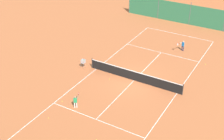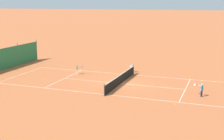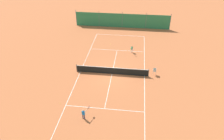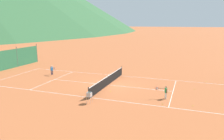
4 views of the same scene
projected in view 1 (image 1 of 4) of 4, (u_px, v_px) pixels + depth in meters
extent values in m
plane|color=#B25B33|center=(134.00, 80.00, 28.39)|extent=(600.00, 600.00, 0.00)
cube|color=white|center=(179.00, 34.00, 37.25)|extent=(8.25, 0.05, 0.01)
cube|color=white|center=(96.00, 69.00, 30.17)|extent=(0.05, 23.85, 0.01)
cube|color=white|center=(177.00, 93.00, 26.61)|extent=(0.05, 23.85, 0.01)
cube|color=white|center=(161.00, 53.00, 33.15)|extent=(8.20, 0.05, 0.01)
cube|color=white|center=(96.00, 119.00, 23.62)|extent=(8.20, 0.05, 0.01)
cube|color=white|center=(134.00, 80.00, 28.39)|extent=(0.05, 12.80, 0.01)
cylinder|color=#2D2D2D|center=(92.00, 63.00, 30.09)|extent=(0.08, 0.08, 1.06)
cylinder|color=#2D2D2D|center=(183.00, 90.00, 26.14)|extent=(0.08, 0.08, 1.06)
cube|color=black|center=(134.00, 76.00, 28.16)|extent=(9.10, 0.02, 0.91)
cube|color=white|center=(134.00, 72.00, 27.92)|extent=(9.10, 0.04, 0.06)
cube|color=#2D754C|center=(190.00, 15.00, 39.27)|extent=(17.20, 0.04, 2.60)
cylinder|color=#59595E|center=(129.00, 3.00, 42.92)|extent=(0.08, 0.08, 2.90)
cylinder|color=#59595E|center=(158.00, 8.00, 41.06)|extent=(0.08, 0.08, 2.90)
cylinder|color=#59595E|center=(190.00, 14.00, 39.19)|extent=(0.08, 0.08, 2.90)
cylinder|color=white|center=(75.00, 105.00, 24.77)|extent=(0.09, 0.09, 0.52)
cylinder|color=white|center=(77.00, 105.00, 24.76)|extent=(0.09, 0.09, 0.52)
cube|color=#239E5B|center=(75.00, 100.00, 24.53)|extent=(0.29, 0.24, 0.40)
sphere|color=#A37556|center=(75.00, 97.00, 24.38)|extent=(0.16, 0.16, 0.16)
cylinder|color=#A37556|center=(73.00, 100.00, 24.54)|extent=(0.06, 0.06, 0.40)
cylinder|color=#A37556|center=(78.00, 97.00, 24.62)|extent=(0.24, 0.38, 0.06)
cylinder|color=black|center=(78.00, 95.00, 24.87)|extent=(0.11, 0.18, 0.03)
torus|color=red|center=(78.00, 93.00, 25.07)|extent=(0.15, 0.26, 0.28)
cylinder|color=silver|center=(78.00, 93.00, 25.07)|extent=(0.12, 0.22, 0.25)
cylinder|color=#23284C|center=(183.00, 49.00, 33.37)|extent=(0.10, 0.10, 0.54)
cylinder|color=#23284C|center=(182.00, 48.00, 33.48)|extent=(0.10, 0.10, 0.54)
cube|color=blue|center=(183.00, 44.00, 33.18)|extent=(0.30, 0.23, 0.42)
sphere|color=tan|center=(184.00, 42.00, 33.02)|extent=(0.17, 0.17, 0.17)
cylinder|color=tan|center=(184.00, 45.00, 33.07)|extent=(0.06, 0.06, 0.42)
cylinder|color=tan|center=(181.00, 43.00, 33.09)|extent=(0.20, 0.41, 0.06)
cylinder|color=black|center=(179.00, 44.00, 32.92)|extent=(0.09, 0.19, 0.03)
torus|color=red|center=(178.00, 44.00, 32.79)|extent=(0.11, 0.27, 0.28)
cylinder|color=silver|center=(178.00, 44.00, 32.79)|extent=(0.09, 0.24, 0.25)
sphere|color=#CCE033|center=(109.00, 79.00, 28.50)|extent=(0.07, 0.07, 0.07)
sphere|color=#CCE033|center=(205.00, 64.00, 30.92)|extent=(0.07, 0.07, 0.07)
sphere|color=#CCE033|center=(49.00, 118.00, 23.71)|extent=(0.07, 0.07, 0.07)
sphere|color=#CCE033|center=(62.00, 101.00, 25.56)|extent=(0.07, 0.07, 0.07)
sphere|color=#CCE033|center=(96.00, 140.00, 21.66)|extent=(0.07, 0.07, 0.07)
cylinder|color=#B7B7BC|center=(81.00, 66.00, 30.17)|extent=(0.02, 0.02, 0.55)
cylinder|color=#B7B7BC|center=(84.00, 66.00, 30.03)|extent=(0.02, 0.02, 0.55)
cylinder|color=#B7B7BC|center=(83.00, 64.00, 30.43)|extent=(0.02, 0.02, 0.55)
cylinder|color=#B7B7BC|center=(86.00, 65.00, 30.28)|extent=(0.02, 0.02, 0.55)
cube|color=#B7B7BC|center=(83.00, 63.00, 30.08)|extent=(0.34, 0.34, 0.02)
cube|color=#B7B7BC|center=(82.00, 62.00, 29.87)|extent=(0.34, 0.02, 0.34)
cube|color=#B7B7BC|center=(84.00, 61.00, 30.13)|extent=(0.34, 0.02, 0.34)
cube|color=#B7B7BC|center=(82.00, 61.00, 30.07)|extent=(0.02, 0.34, 0.34)
cube|color=#B7B7BC|center=(85.00, 62.00, 29.93)|extent=(0.02, 0.34, 0.34)
sphere|color=#CCE033|center=(83.00, 63.00, 29.93)|extent=(0.07, 0.07, 0.07)
sphere|color=#CCE033|center=(85.00, 62.00, 30.13)|extent=(0.07, 0.07, 0.07)
sphere|color=#CCE033|center=(84.00, 63.00, 29.97)|extent=(0.07, 0.07, 0.07)
sphere|color=#CCE033|center=(83.00, 62.00, 30.09)|extent=(0.07, 0.07, 0.07)
sphere|color=#CCE033|center=(82.00, 63.00, 29.98)|extent=(0.07, 0.07, 0.07)
sphere|color=#CCE033|center=(83.00, 62.00, 30.13)|extent=(0.07, 0.07, 0.07)
sphere|color=#CCE033|center=(84.00, 62.00, 30.08)|extent=(0.07, 0.07, 0.07)
sphere|color=#CCE033|center=(82.00, 62.00, 30.00)|extent=(0.07, 0.07, 0.07)
sphere|color=#CCE033|center=(84.00, 62.00, 30.05)|extent=(0.07, 0.07, 0.07)
sphere|color=#CCE033|center=(82.00, 62.00, 30.05)|extent=(0.07, 0.07, 0.07)
sphere|color=#CCE033|center=(84.00, 62.00, 29.99)|extent=(0.07, 0.07, 0.07)
sphere|color=#CCE033|center=(84.00, 62.00, 29.96)|extent=(0.07, 0.07, 0.07)
sphere|color=#CCE033|center=(84.00, 61.00, 30.11)|extent=(0.07, 0.07, 0.07)
sphere|color=#CCE033|center=(82.00, 61.00, 30.06)|extent=(0.07, 0.07, 0.07)
sphere|color=#CCE033|center=(83.00, 61.00, 30.09)|extent=(0.07, 0.07, 0.07)
sphere|color=#CCE033|center=(84.00, 62.00, 29.98)|extent=(0.07, 0.07, 0.07)
sphere|color=#CCE033|center=(84.00, 61.00, 29.99)|extent=(0.07, 0.07, 0.07)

